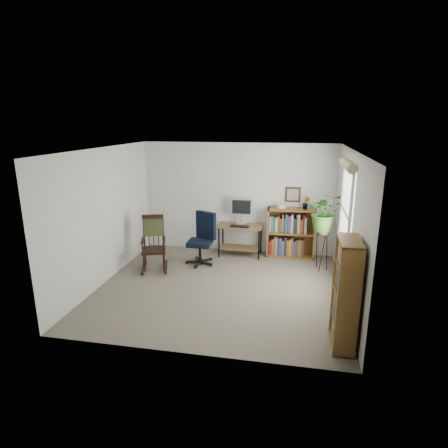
% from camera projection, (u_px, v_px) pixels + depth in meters
% --- Properties ---
extents(floor, '(4.20, 4.00, 0.00)m').
position_uv_depth(floor, '(220.00, 287.00, 6.62)').
color(floor, slate).
rests_on(floor, ground).
extents(ceiling, '(4.20, 4.00, 0.00)m').
position_uv_depth(ceiling, '(219.00, 149.00, 5.98)').
color(ceiling, silver).
rests_on(ceiling, ground).
extents(wall_back, '(4.20, 0.00, 2.40)m').
position_uv_depth(wall_back, '(238.00, 198.00, 8.19)').
color(wall_back, silver).
rests_on(wall_back, ground).
extents(wall_front, '(4.20, 0.00, 2.40)m').
position_uv_depth(wall_front, '(186.00, 265.00, 4.41)').
color(wall_front, silver).
rests_on(wall_front, ground).
extents(wall_left, '(0.00, 4.00, 2.40)m').
position_uv_depth(wall_left, '(105.00, 216.00, 6.68)').
color(wall_left, silver).
rests_on(wall_left, ground).
extents(wall_right, '(0.00, 4.00, 2.40)m').
position_uv_depth(wall_right, '(349.00, 228.00, 5.92)').
color(wall_right, silver).
rests_on(wall_right, ground).
extents(window, '(0.12, 1.20, 1.50)m').
position_uv_depth(window, '(346.00, 211.00, 6.16)').
color(window, white).
rests_on(window, wall_right).
extents(desk, '(0.93, 0.51, 0.67)m').
position_uv_depth(desk, '(240.00, 240.00, 8.12)').
color(desk, brown).
rests_on(desk, floor).
extents(monitor, '(0.46, 0.16, 0.56)m').
position_uv_depth(monitor, '(241.00, 211.00, 8.09)').
color(monitor, silver).
rests_on(monitor, desk).
extents(keyboard, '(0.40, 0.15, 0.02)m').
position_uv_depth(keyboard, '(240.00, 226.00, 7.91)').
color(keyboard, black).
rests_on(keyboard, desk).
extents(office_chair, '(0.77, 0.77, 1.08)m').
position_uv_depth(office_chair, '(200.00, 239.00, 7.56)').
color(office_chair, black).
rests_on(office_chair, floor).
extents(rocking_chair, '(0.83, 1.07, 1.09)m').
position_uv_depth(rocking_chair, '(153.00, 243.00, 7.28)').
color(rocking_chair, black).
rests_on(rocking_chair, floor).
extents(low_bookshelf, '(1.00, 0.33, 1.06)m').
position_uv_depth(low_bookshelf, '(291.00, 233.00, 7.99)').
color(low_bookshelf, brown).
rests_on(low_bookshelf, floor).
extents(tall_bookshelf, '(0.27, 0.63, 1.45)m').
position_uv_depth(tall_bookshelf, '(346.00, 294.00, 4.74)').
color(tall_bookshelf, brown).
rests_on(tall_bookshelf, floor).
extents(plant_stand, '(0.24, 0.24, 0.86)m').
position_uv_depth(plant_stand, '(322.00, 249.00, 7.27)').
color(plant_stand, black).
rests_on(plant_stand, floor).
extents(spider_plant, '(1.69, 1.88, 1.46)m').
position_uv_depth(spider_plant, '(326.00, 193.00, 6.98)').
color(spider_plant, '#346523').
rests_on(spider_plant, plant_stand).
extents(potted_plant_small, '(0.13, 0.24, 0.11)m').
position_uv_depth(potted_plant_small, '(306.00, 207.00, 7.79)').
color(potted_plant_small, '#346523').
rests_on(potted_plant_small, low_bookshelf).
extents(framed_picture, '(0.32, 0.04, 0.32)m').
position_uv_depth(framed_picture, '(293.00, 195.00, 7.92)').
color(framed_picture, black).
rests_on(framed_picture, wall_back).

